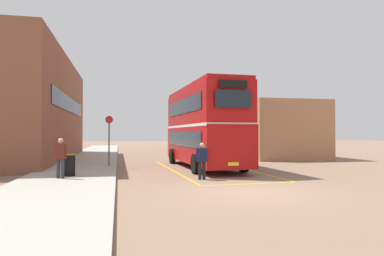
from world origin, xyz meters
TOP-DOWN VIEW (x-y plane):
  - ground_plane at (0.00, 14.40)m, footprint 135.60×135.60m
  - sidewalk_left at (-6.50, 16.80)m, footprint 4.00×57.60m
  - brick_building_left at (-11.08, 16.84)m, footprint 6.03×20.15m
  - depot_building_right at (8.53, 20.55)m, footprint 6.13×17.20m
  - double_decker_bus at (0.54, 8.71)m, footprint 3.11×10.06m
  - single_deck_bus at (3.35, 29.45)m, footprint 3.49×9.16m
  - pedestrian_boarding at (-0.81, 3.49)m, footprint 0.53×0.33m
  - pedestrian_waiting_near at (-6.78, 4.05)m, footprint 0.53×0.40m
  - litter_bin at (-6.51, 4.84)m, footprint 0.50×0.50m
  - bus_stop_sign at (-4.94, 9.52)m, footprint 0.44×0.08m
  - bay_marking_yellow at (0.57, 6.83)m, footprint 4.65×12.12m

SIDE VIEW (x-z plane):
  - ground_plane at x=0.00m, z-range 0.00..0.00m
  - bay_marking_yellow at x=0.57m, z-range 0.00..0.01m
  - sidewalk_left at x=-6.50m, z-range 0.00..0.14m
  - litter_bin at x=-6.51m, z-range 0.14..1.10m
  - pedestrian_boarding at x=-0.81m, z-range 0.12..1.73m
  - pedestrian_waiting_near at x=-6.78m, z-range 0.27..1.96m
  - single_deck_bus at x=3.35m, z-range 0.13..3.15m
  - bus_stop_sign at x=-4.94m, z-range 0.42..3.33m
  - depot_building_right at x=8.53m, z-range 0.00..4.61m
  - double_decker_bus at x=0.54m, z-range 0.14..4.89m
  - brick_building_left at x=-11.08m, z-range 0.00..7.73m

